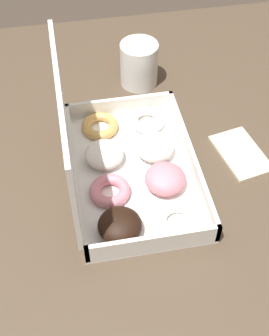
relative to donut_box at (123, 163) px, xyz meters
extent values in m
plane|color=#42382D|center=(0.05, -0.09, -0.80)|extent=(8.00, 8.00, 0.00)
cube|color=#4C3D2D|center=(0.05, -0.09, -0.06)|extent=(1.05, 0.90, 0.03)
cylinder|color=#4C3D2D|center=(0.52, -0.48, -0.44)|extent=(0.06, 0.06, 0.73)
cylinder|color=#4C3D2D|center=(0.52, 0.31, -0.44)|extent=(0.06, 0.06, 0.73)
cube|color=white|center=(0.01, -0.02, -0.04)|extent=(0.36, 0.23, 0.01)
cube|color=white|center=(0.01, -0.13, -0.02)|extent=(0.36, 0.01, 0.04)
cube|color=white|center=(0.01, 0.09, -0.02)|extent=(0.36, 0.01, 0.04)
cube|color=white|center=(-0.17, -0.02, -0.02)|extent=(0.01, 0.23, 0.04)
cube|color=white|center=(0.18, -0.02, -0.02)|extent=(0.01, 0.23, 0.04)
cube|color=white|center=(0.01, 0.10, 0.10)|extent=(0.36, 0.01, 0.20)
torus|color=white|center=(-0.13, -0.08, -0.03)|extent=(0.08, 0.08, 0.02)
ellipsoid|color=pink|center=(-0.04, -0.07, -0.02)|extent=(0.08, 0.08, 0.04)
ellipsoid|color=white|center=(0.05, -0.07, -0.02)|extent=(0.08, 0.08, 0.04)
torus|color=white|center=(0.14, -0.07, -0.03)|extent=(0.08, 0.08, 0.02)
ellipsoid|color=black|center=(-0.12, 0.03, -0.02)|extent=(0.08, 0.08, 0.04)
torus|color=pink|center=(-0.04, 0.03, -0.03)|extent=(0.08, 0.08, 0.02)
ellipsoid|color=white|center=(0.04, 0.03, -0.02)|extent=(0.08, 0.08, 0.04)
torus|color=tan|center=(0.14, 0.03, -0.03)|extent=(0.08, 0.08, 0.02)
cylinder|color=white|center=(0.28, -0.09, 0.01)|extent=(0.09, 0.09, 0.10)
cylinder|color=black|center=(0.28, -0.09, 0.05)|extent=(0.07, 0.07, 0.01)
cube|color=beige|center=(0.02, -0.24, -0.04)|extent=(0.14, 0.10, 0.01)
camera|label=1|loc=(-0.57, 0.08, 0.65)|focal=50.00mm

